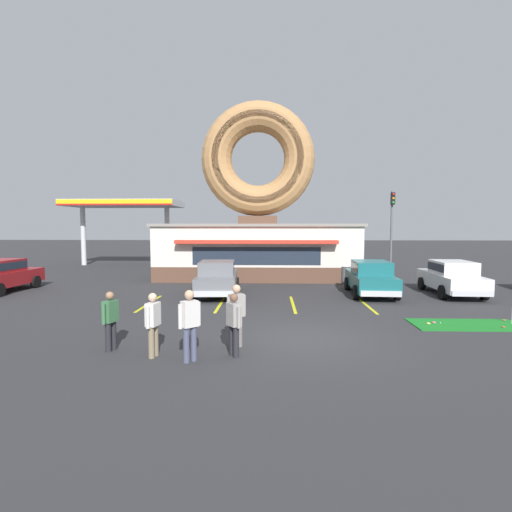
{
  "coord_description": "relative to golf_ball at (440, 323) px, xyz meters",
  "views": [
    {
      "loc": [
        -0.97,
        -11.3,
        3.23
      ],
      "look_at": [
        -1.53,
        5.0,
        2.0
      ],
      "focal_mm": 28.0,
      "sensor_mm": 36.0,
      "label": 1
    }
  ],
  "objects": [
    {
      "name": "parking_stripe_far_left",
      "position": [
        -10.66,
        3.2,
        -0.05
      ],
      "size": [
        0.12,
        3.6,
        0.01
      ],
      "primitive_type": "cube",
      "color": "yellow",
      "rests_on": "ground"
    },
    {
      "name": "pedestrian_hooded_kid",
      "position": [
        -6.5,
        -2.71,
        0.89
      ],
      "size": [
        0.48,
        0.43,
        1.69
      ],
      "color": "slate",
      "rests_on": "ground"
    },
    {
      "name": "pedestrian_beanie_man",
      "position": [
        -7.51,
        -3.87,
        0.91
      ],
      "size": [
        0.47,
        0.43,
        1.72
      ],
      "color": "#474C66",
      "rests_on": "ground"
    },
    {
      "name": "pedestrian_clipboard_woman",
      "position": [
        -8.48,
        -3.55,
        0.83
      ],
      "size": [
        0.32,
        0.58,
        1.59
      ],
      "color": "#7F7056",
      "rests_on": "ground"
    },
    {
      "name": "parking_stripe_left",
      "position": [
        -7.66,
        3.2,
        -0.05
      ],
      "size": [
        0.12,
        3.6,
        0.01
      ],
      "primitive_type": "cube",
      "color": "yellow",
      "rests_on": "ground"
    },
    {
      "name": "parking_stripe_centre",
      "position": [
        -1.66,
        3.2,
        -0.05
      ],
      "size": [
        0.12,
        3.6,
        0.01
      ],
      "primitive_type": "cube",
      "color": "yellow",
      "rests_on": "ground"
    },
    {
      "name": "golf_ball",
      "position": [
        0.0,
        0.0,
        0.0
      ],
      "size": [
        0.04,
        0.04,
        0.04
      ],
      "primitive_type": "sphere",
      "color": "white",
      "rests_on": "putting_mat"
    },
    {
      "name": "pedestrian_blue_sweater_man",
      "position": [
        -6.5,
        -3.45,
        0.82
      ],
      "size": [
        0.41,
        0.51,
        1.58
      ],
      "color": "#232328",
      "rests_on": "ground"
    },
    {
      "name": "parking_stripe_mid_left",
      "position": [
        -4.66,
        3.2,
        -0.05
      ],
      "size": [
        0.12,
        3.6,
        0.01
      ],
      "primitive_type": "cube",
      "color": "yellow",
      "rests_on": "ground"
    },
    {
      "name": "putting_mat",
      "position": [
        0.81,
        -0.09,
        -0.04
      ],
      "size": [
        3.5,
        1.59,
        0.03
      ],
      "primitive_type": "cube",
      "color": "#197523",
      "rests_on": "ground"
    },
    {
      "name": "car_white",
      "position": [
        2.93,
        5.79,
        0.82
      ],
      "size": [
        2.12,
        4.63,
        1.6
      ],
      "color": "silver",
      "rests_on": "ground"
    },
    {
      "name": "trash_bin",
      "position": [
        -1.33,
        9.24,
        0.45
      ],
      "size": [
        0.57,
        0.57,
        0.97
      ],
      "color": "#51565B",
      "rests_on": "ground"
    },
    {
      "name": "pedestrian_leather_jacket_man",
      "position": [
        -9.73,
        -3.09,
        0.8
      ],
      "size": [
        0.35,
        0.57,
        1.54
      ],
      "color": "#232328",
      "rests_on": "ground"
    },
    {
      "name": "car_grey",
      "position": [
        -8.07,
        5.34,
        0.82
      ],
      "size": [
        2.18,
        4.65,
        1.6
      ],
      "color": "slate",
      "rests_on": "ground"
    },
    {
      "name": "gas_station_canopy",
      "position": [
        -17.53,
        19.32,
        4.81
      ],
      "size": [
        9.0,
        4.46,
        5.3
      ],
      "color": "silver",
      "rests_on": "ground"
    },
    {
      "name": "car_teal",
      "position": [
        -0.88,
        5.63,
        0.82
      ],
      "size": [
        2.16,
        4.64,
        1.6
      ],
      "color": "#196066",
      "rests_on": "ground"
    },
    {
      "name": "mini_donut_mid_centre",
      "position": [
        1.77,
        -0.46,
        -0.0
      ],
      "size": [
        0.13,
        0.13,
        0.04
      ],
      "primitive_type": "torus",
      "color": "brown",
      "rests_on": "putting_mat"
    },
    {
      "name": "mini_donut_mid_left",
      "position": [
        -0.42,
        -0.07,
        -0.0
      ],
      "size": [
        0.13,
        0.13,
        0.04
      ],
      "primitive_type": "torus",
      "color": "#E5C666",
      "rests_on": "putting_mat"
    },
    {
      "name": "ground_plane",
      "position": [
        -4.65,
        -1.8,
        -0.05
      ],
      "size": [
        160.0,
        160.0,
        0.0
      ],
      "primitive_type": "plane",
      "color": "#2D2D30"
    },
    {
      "name": "donut_shop_building",
      "position": [
        -6.38,
        12.14,
        3.69
      ],
      "size": [
        12.3,
        6.75,
        10.96
      ],
      "color": "brown",
      "rests_on": "ground"
    },
    {
      "name": "mini_donut_near_right",
      "position": [
        -0.18,
        0.08,
        -0.0
      ],
      "size": [
        0.13,
        0.13,
        0.04
      ],
      "primitive_type": "torus",
      "color": "#D8667F",
      "rests_on": "putting_mat"
    },
    {
      "name": "mini_donut_near_left",
      "position": [
        2.33,
        0.49,
        -0.0
      ],
      "size": [
        0.13,
        0.13,
        0.04
      ],
      "primitive_type": "torus",
      "color": "brown",
      "rests_on": "putting_mat"
    },
    {
      "name": "car_red",
      "position": [
        -18.78,
        5.77,
        0.82
      ],
      "size": [
        2.09,
        4.61,
        1.6
      ],
      "color": "maroon",
      "rests_on": "ground"
    },
    {
      "name": "traffic_light_pole",
      "position": [
        3.45,
        16.94,
        3.66
      ],
      "size": [
        0.28,
        0.47,
        5.8
      ],
      "color": "#595B60",
      "rests_on": "ground"
    }
  ]
}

